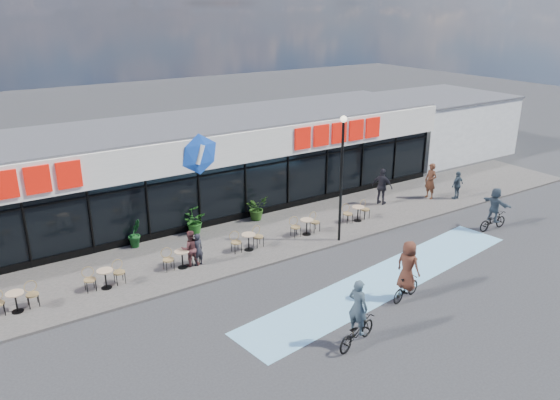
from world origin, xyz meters
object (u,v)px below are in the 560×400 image
pedestrian_a (431,181)px  pedestrian_b (382,187)px  potted_plant_right (256,208)px  potted_plant_left (135,234)px  patron_right (190,248)px  pedestrian_c (457,185)px  lamp_post (342,169)px  cyclist_a (407,274)px  cyclist_b (494,212)px  patron_left (197,249)px  potted_plant_mid (193,221)px

pedestrian_a → pedestrian_b: 2.97m
potted_plant_right → potted_plant_left: bearing=178.6°
patron_right → pedestrian_c: pedestrian_c is taller
potted_plant_right → pedestrian_a: 9.88m
pedestrian_b → lamp_post: bearing=93.8°
pedestrian_a → cyclist_a: (-8.89, -7.02, -0.06)m
pedestrian_b → cyclist_b: (2.19, -5.29, -0.17)m
potted_plant_left → patron_left: bearing=-64.3°
potted_plant_mid → potted_plant_left: bearing=179.2°
lamp_post → potted_plant_mid: size_ratio=4.85×
potted_plant_right → pedestrian_c: 11.23m
pedestrian_b → patron_right: bearing=72.5°
pedestrian_a → cyclist_a: bearing=-53.2°
potted_plant_mid → patron_right: patron_right is taller
potted_plant_mid → potted_plant_right: size_ratio=0.99×
patron_left → potted_plant_right: bearing=-151.0°
pedestrian_c → pedestrian_a: bearing=-41.7°
cyclist_a → patron_right: bearing=129.7°
potted_plant_right → pedestrian_b: 6.92m
patron_right → pedestrian_a: bearing=-166.6°
potted_plant_left → pedestrian_b: 12.94m
cyclist_a → pedestrian_a: bearing=38.3°
lamp_post → pedestrian_b: 5.94m
pedestrian_c → cyclist_b: 4.12m
potted_plant_left → potted_plant_right: (6.11, -0.15, -0.00)m
lamp_post → pedestrian_c: lamp_post is taller
potted_plant_left → pedestrian_a: bearing=-9.6°
patron_left → lamp_post: bearing=164.9°
patron_right → pedestrian_b: (11.51, 1.13, 0.22)m
patron_left → patron_right: size_ratio=0.91×
cyclist_b → patron_left: bearing=163.3°
potted_plant_mid → pedestrian_c: pedestrian_c is taller
potted_plant_left → cyclist_b: bearing=-25.7°
pedestrian_b → potted_plant_left: bearing=58.4°
potted_plant_mid → pedestrian_a: pedestrian_a is taller
lamp_post → patron_right: (-6.65, 1.34, -2.57)m
potted_plant_left → pedestrian_b: bearing=-8.5°
patron_left → cyclist_b: 14.04m
pedestrian_a → potted_plant_left: bearing=-101.1°
potted_plant_mid → lamp_post: bearing=-40.0°
pedestrian_c → cyclist_a: bearing=26.9°
patron_left → pedestrian_c: (15.29, -0.34, 0.09)m
patron_left → pedestrian_b: bearing=-178.1°
pedestrian_a → pedestrian_b: size_ratio=1.00×
pedestrian_a → pedestrian_c: (1.16, -0.88, -0.20)m
lamp_post → potted_plant_left: 9.46m
potted_plant_left → patron_right: patron_right is taller
lamp_post → cyclist_b: (7.06, -2.83, -2.52)m
patron_left → pedestrian_b: (11.26, 1.26, 0.29)m
pedestrian_a → cyclist_b: size_ratio=0.94×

